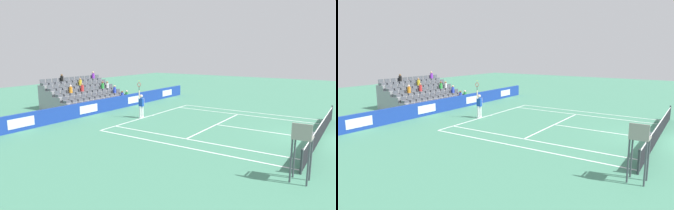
{
  "view_description": "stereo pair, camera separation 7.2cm",
  "coord_description": "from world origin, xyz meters",
  "views": [
    {
      "loc": [
        18.56,
        1.86,
        4.91
      ],
      "look_at": [
        0.58,
        -9.97,
        1.1
      ],
      "focal_mm": 32.26,
      "sensor_mm": 36.0,
      "label": 1
    },
    {
      "loc": [
        18.52,
        1.92,
        4.91
      ],
      "look_at": [
        0.58,
        -9.97,
        1.1
      ],
      "focal_mm": 32.26,
      "sensor_mm": 36.0,
      "label": 2
    }
  ],
  "objects": [
    {
      "name": "ground_plane",
      "position": [
        0.0,
        0.0,
        0.0
      ],
      "size": [
        80.0,
        80.0,
        0.0
      ],
      "primitive_type": "plane",
      "color": "#47896B"
    },
    {
      "name": "line_baseline",
      "position": [
        0.0,
        -11.89,
        0.0
      ],
      "size": [
        10.97,
        0.1,
        0.01
      ],
      "primitive_type": "cube",
      "color": "white",
      "rests_on": "ground"
    },
    {
      "name": "line_service",
      "position": [
        0.0,
        -6.4,
        0.0
      ],
      "size": [
        8.23,
        0.1,
        0.01
      ],
      "primitive_type": "cube",
      "color": "white",
      "rests_on": "ground"
    },
    {
      "name": "line_centre_service",
      "position": [
        0.0,
        -3.2,
        0.0
      ],
      "size": [
        0.1,
        6.4,
        0.01
      ],
      "primitive_type": "cube",
      "color": "white",
      "rests_on": "ground"
    },
    {
      "name": "line_singles_sideline_left",
      "position": [
        4.12,
        -5.95,
        0.0
      ],
      "size": [
        0.1,
        11.89,
        0.01
      ],
      "primitive_type": "cube",
      "color": "white",
      "rests_on": "ground"
    },
    {
      "name": "line_singles_sideline_right",
      "position": [
        -4.12,
        -5.95,
        0.0
      ],
      "size": [
        0.1,
        11.89,
        0.01
      ],
      "primitive_type": "cube",
      "color": "white",
      "rests_on": "ground"
    },
    {
      "name": "line_doubles_sideline_left",
      "position": [
        5.49,
        -5.95,
        0.0
      ],
      "size": [
        0.1,
        11.89,
        0.01
      ],
      "primitive_type": "cube",
      "color": "white",
      "rests_on": "ground"
    },
    {
      "name": "line_doubles_sideline_right",
      "position": [
        -5.49,
        -5.95,
        0.0
      ],
      "size": [
        0.1,
        11.89,
        0.01
      ],
      "primitive_type": "cube",
      "color": "white",
      "rests_on": "ground"
    },
    {
      "name": "line_centre_mark",
      "position": [
        0.0,
        -11.79,
        0.0
      ],
      "size": [
        0.1,
        0.2,
        0.01
      ],
      "primitive_type": "cube",
      "color": "white",
      "rests_on": "ground"
    },
    {
      "name": "sponsor_barrier",
      "position": [
        -0.0,
        -16.01,
        0.54
      ],
      "size": [
        22.04,
        0.22,
        1.09
      ],
      "color": "#193899",
      "rests_on": "ground"
    },
    {
      "name": "tennis_net",
      "position": [
        0.0,
        0.0,
        0.49
      ],
      "size": [
        11.97,
        0.1,
        1.07
      ],
      "color": "#33383D",
      "rests_on": "ground"
    },
    {
      "name": "tennis_player",
      "position": [
        1.18,
        -11.97,
        0.99
      ],
      "size": [
        0.53,
        0.37,
        2.85
      ],
      "color": "white",
      "rests_on": "ground"
    },
    {
      "name": "umpire_chair",
      "position": [
        6.76,
        0.09,
        1.52
      ],
      "size": [
        0.7,
        0.7,
        2.34
      ],
      "color": "#474C54",
      "rests_on": "ground"
    },
    {
      "name": "stadium_stand",
      "position": [
        -0.01,
        -19.57,
        0.82
      ],
      "size": [
        6.82,
        4.75,
        2.98
      ],
      "color": "gray",
      "rests_on": "ground"
    },
    {
      "name": "loose_tennis_ball",
      "position": [
        1.0,
        -1.29,
        0.03
      ],
      "size": [
        0.07,
        0.07,
        0.07
      ],
      "primitive_type": "sphere",
      "color": "#D1E533",
      "rests_on": "ground"
    }
  ]
}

